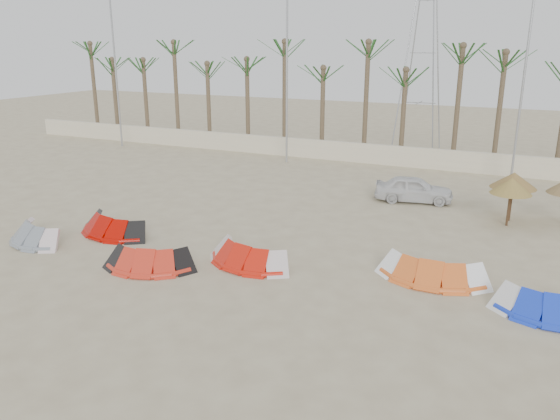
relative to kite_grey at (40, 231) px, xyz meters
The scene contains 16 objects.
ground 8.98m from the kite_grey, 11.99° to the right, with size 120.00×120.00×0.00m, color #BBB08F.
boundary_wall 21.97m from the kite_grey, 66.46° to the left, with size 60.00×0.30×1.30m, color beige.
palm_line 24.36m from the kite_grey, 66.43° to the left, with size 52.00×4.00×7.70m.
lamp_a 21.97m from the kite_grey, 121.68° to the left, with size 1.25×0.14×11.00m.
lamp_b 19.12m from the kite_grey, 81.20° to the left, with size 1.25×0.14×11.00m.
lamp_c 25.30m from the kite_grey, 47.18° to the left, with size 1.25×0.14×11.00m.
pylon 27.91m from the kite_grey, 69.50° to the left, with size 3.00×3.00×14.00m, color #A5A8AD, non-canonical shape.
kite_grey is the anchor object (origin of this frame).
kite_red_left 3.03m from the kite_grey, 45.55° to the left, with size 3.74×2.07×0.90m.
kite_red_mid 5.84m from the kite_grey, ahead, with size 3.52×2.31×0.90m.
kite_red_right 8.94m from the kite_grey, 10.34° to the left, with size 3.62×2.12×0.90m.
kite_orange 15.37m from the kite_grey, 11.34° to the left, with size 3.62×1.56×0.90m.
kite_blue 18.88m from the kite_grey, ahead, with size 3.49×1.66×0.90m.
parasol_left 20.27m from the kite_grey, 32.45° to the left, with size 2.01×2.01×2.23m.
parasol_mid 19.81m from the kite_grey, 30.57° to the left, with size 1.76×1.76×2.15m.
car 17.42m from the kite_grey, 44.19° to the left, with size 1.54×3.83×1.31m, color silver.
Camera 1 is at (8.75, -12.88, 7.70)m, focal length 35.00 mm.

